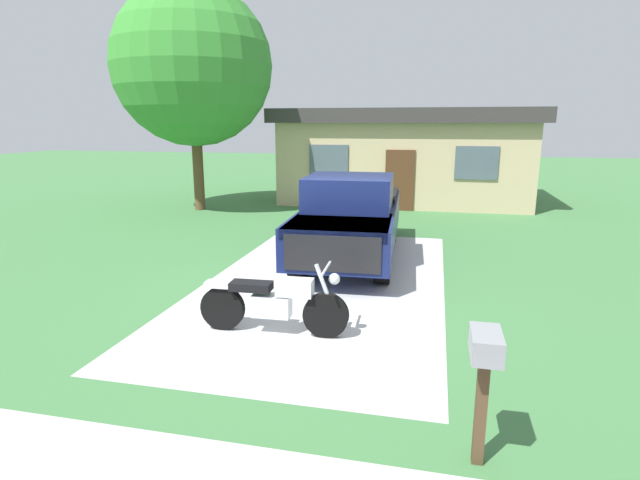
{
  "coord_description": "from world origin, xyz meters",
  "views": [
    {
      "loc": [
        1.97,
        -9.07,
        3.0
      ],
      "look_at": [
        -0.04,
        -0.28,
        0.9
      ],
      "focal_mm": 28.27,
      "sensor_mm": 36.0,
      "label": 1
    }
  ],
  "objects_px": {
    "motorcycle": "(274,302)",
    "mailbox": "(485,363)",
    "neighbor_house": "(405,155)",
    "pickup_truck": "(351,216)",
    "shade_tree": "(193,66)"
  },
  "relations": [
    {
      "from": "mailbox",
      "to": "pickup_truck",
      "type": "bearing_deg",
      "value": 108.57
    },
    {
      "from": "motorcycle",
      "to": "mailbox",
      "type": "height_order",
      "value": "mailbox"
    },
    {
      "from": "motorcycle",
      "to": "mailbox",
      "type": "xyz_separation_m",
      "value": [
        2.68,
        -2.34,
        0.51
      ]
    },
    {
      "from": "pickup_truck",
      "to": "neighbor_house",
      "type": "bearing_deg",
      "value": 86.24
    },
    {
      "from": "shade_tree",
      "to": "motorcycle",
      "type": "bearing_deg",
      "value": -58.68
    },
    {
      "from": "motorcycle",
      "to": "neighbor_house",
      "type": "height_order",
      "value": "neighbor_house"
    },
    {
      "from": "neighbor_house",
      "to": "motorcycle",
      "type": "bearing_deg",
      "value": -94.08
    },
    {
      "from": "pickup_truck",
      "to": "mailbox",
      "type": "relative_size",
      "value": 4.53
    },
    {
      "from": "pickup_truck",
      "to": "mailbox",
      "type": "bearing_deg",
      "value": -71.43
    },
    {
      "from": "mailbox",
      "to": "shade_tree",
      "type": "bearing_deg",
      "value": 125.47
    },
    {
      "from": "pickup_truck",
      "to": "motorcycle",
      "type": "bearing_deg",
      "value": -94.73
    },
    {
      "from": "shade_tree",
      "to": "neighbor_house",
      "type": "xyz_separation_m",
      "value": [
        6.89,
        3.89,
        -3.06
      ]
    },
    {
      "from": "neighbor_house",
      "to": "mailbox",
      "type": "bearing_deg",
      "value": -83.9
    },
    {
      "from": "shade_tree",
      "to": "neighbor_house",
      "type": "height_order",
      "value": "shade_tree"
    },
    {
      "from": "motorcycle",
      "to": "shade_tree",
      "type": "relative_size",
      "value": 0.29
    }
  ]
}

